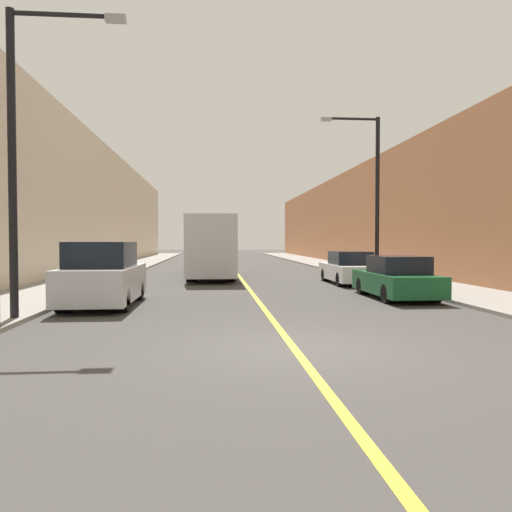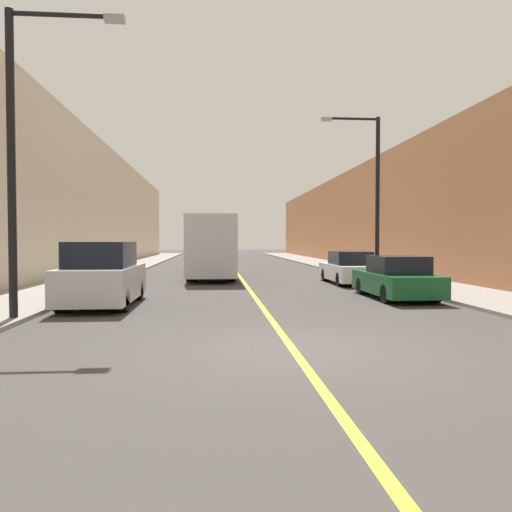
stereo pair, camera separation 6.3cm
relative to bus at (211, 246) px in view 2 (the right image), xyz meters
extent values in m
plane|color=#3F3D3A|center=(1.58, -18.52, -1.72)|extent=(200.00, 200.00, 0.00)
cube|color=gray|center=(-6.23, 11.48, -1.67)|extent=(3.42, 72.00, 0.11)
cube|color=gray|center=(9.38, 11.48, -1.67)|extent=(3.42, 72.00, 0.11)
cube|color=beige|center=(-9.94, 11.48, 2.93)|extent=(4.00, 72.00, 9.31)
cube|color=#B2724C|center=(13.09, 11.48, 2.14)|extent=(4.00, 72.00, 7.73)
cube|color=gold|center=(1.58, 11.48, -1.72)|extent=(0.16, 72.00, 0.01)
cube|color=silver|center=(0.00, 0.01, 0.03)|extent=(2.41, 10.62, 2.95)
cube|color=black|center=(0.00, -5.27, 0.55)|extent=(2.05, 0.04, 1.33)
cylinder|color=black|center=(-0.94, -3.29, -1.26)|extent=(0.53, 0.93, 0.93)
cylinder|color=black|center=(0.94, -3.29, -1.26)|extent=(0.53, 0.93, 0.93)
cylinder|color=black|center=(-0.94, 3.30, -1.26)|extent=(0.53, 0.93, 0.93)
cylinder|color=black|center=(0.94, 3.30, -1.26)|extent=(0.53, 0.93, 0.93)
cube|color=silver|center=(-3.28, -12.03, -1.01)|extent=(1.98, 4.56, 1.01)
cube|color=black|center=(-3.28, -12.26, -0.13)|extent=(1.74, 2.51, 0.76)
cube|color=black|center=(-3.28, -14.28, -0.84)|extent=(1.68, 0.04, 0.46)
cylinder|color=black|center=(-4.05, -13.44, -1.38)|extent=(0.44, 0.68, 0.68)
cylinder|color=black|center=(-2.51, -13.44, -1.38)|extent=(0.44, 0.68, 0.68)
cylinder|color=black|center=(-4.05, -10.61, -1.38)|extent=(0.44, 0.68, 0.68)
cylinder|color=black|center=(-2.51, -10.61, -1.38)|extent=(0.44, 0.68, 0.68)
cube|color=#145128|center=(6.43, -10.85, -1.19)|extent=(1.85, 4.42, 0.70)
cube|color=black|center=(6.43, -11.08, -0.54)|extent=(1.62, 1.99, 0.60)
cube|color=black|center=(6.43, -13.03, -1.06)|extent=(1.57, 0.04, 0.32)
cylinder|color=black|center=(5.71, -12.22, -1.41)|extent=(0.41, 0.62, 0.62)
cylinder|color=black|center=(7.15, -12.22, -1.41)|extent=(0.41, 0.62, 0.62)
cylinder|color=black|center=(5.71, -9.49, -1.41)|extent=(0.41, 0.62, 0.62)
cylinder|color=black|center=(7.15, -9.49, -1.41)|extent=(0.41, 0.62, 0.62)
cube|color=silver|center=(6.40, -4.92, -1.18)|extent=(1.81, 4.70, 0.72)
cube|color=black|center=(6.40, -5.16, -0.52)|extent=(1.60, 2.12, 0.61)
cube|color=black|center=(6.40, -7.24, -1.05)|extent=(1.54, 0.04, 0.32)
cylinder|color=black|center=(5.69, -6.38, -1.41)|extent=(0.40, 0.62, 0.62)
cylinder|color=black|center=(7.10, -6.38, -1.41)|extent=(0.40, 0.62, 0.62)
cylinder|color=black|center=(5.69, -3.46, -1.41)|extent=(0.40, 0.62, 0.62)
cylinder|color=black|center=(7.10, -3.46, -1.41)|extent=(0.40, 0.62, 0.62)
cylinder|color=black|center=(-4.82, -14.94, 2.15)|extent=(0.20, 0.20, 7.53)
cylinder|color=black|center=(-3.56, -14.94, 5.82)|extent=(2.51, 0.12, 0.12)
cube|color=#999993|center=(-2.30, -14.94, 5.77)|extent=(0.50, 0.24, 0.16)
cylinder|color=black|center=(7.97, -4.28, 2.28)|extent=(0.20, 0.20, 7.79)
cylinder|color=black|center=(6.71, -4.28, 6.08)|extent=(2.51, 0.12, 0.12)
cube|color=#999993|center=(5.46, -4.28, 6.03)|extent=(0.50, 0.24, 0.16)
camera|label=1|loc=(0.06, -27.67, 0.29)|focal=35.00mm
camera|label=2|loc=(0.12, -27.67, 0.29)|focal=35.00mm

